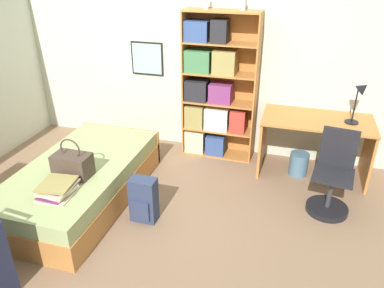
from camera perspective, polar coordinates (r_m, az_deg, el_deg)
ground_plane at (r=4.14m, az=-8.87°, el=-9.48°), size 14.00×14.00×0.00m
wall_back at (r=5.02m, az=-1.82°, el=13.83°), size 10.00×0.09×2.60m
bed at (r=4.30m, az=-16.43°, el=-5.35°), size 1.05×2.02×0.44m
handbag at (r=3.92m, az=-17.75°, el=-2.99°), size 0.37×0.22×0.41m
book_stack_on_bed at (r=3.71m, az=-19.82°, el=-6.44°), size 0.34×0.38×0.11m
bookcase at (r=4.81m, az=3.19°, el=7.87°), size 0.92×0.32×1.87m
bottle_green at (r=4.59m, az=2.16°, el=20.86°), size 0.06×0.06×0.22m
bottle_brown at (r=4.55m, az=7.77°, el=20.57°), size 0.07×0.07×0.22m
desk at (r=4.67m, az=18.27°, el=1.21°), size 1.26×0.68×0.73m
desk_lamp at (r=4.51m, az=24.32°, el=6.87°), size 0.20×0.15×0.50m
desk_chair at (r=4.16m, az=20.45°, el=-5.97°), size 0.44×0.44×0.88m
backpack at (r=3.82m, az=-7.39°, el=-8.49°), size 0.26×0.19×0.48m
waste_bin at (r=4.77m, az=15.95°, el=-2.92°), size 0.23×0.23×0.29m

